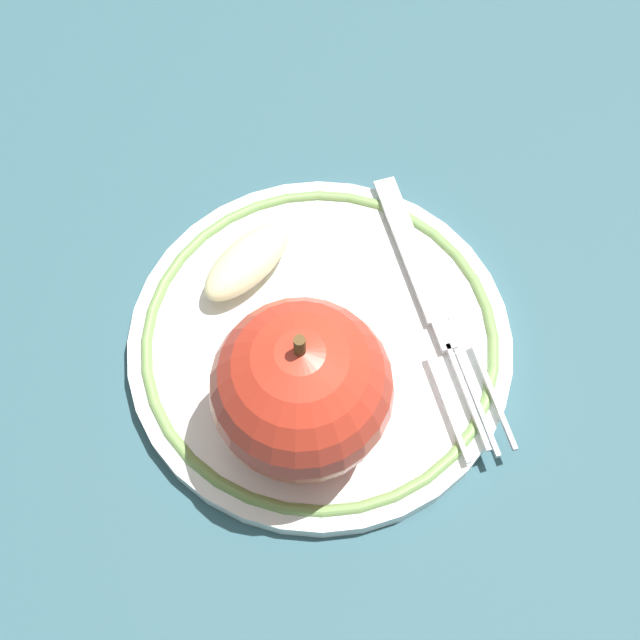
{
  "coord_description": "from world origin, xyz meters",
  "views": [
    {
      "loc": [
        0.12,
        -0.18,
        0.43
      ],
      "look_at": [
        0.01,
        -0.01,
        0.03
      ],
      "focal_mm": 50.0,
      "sensor_mm": 36.0,
      "label": 1
    }
  ],
  "objects_px": {
    "plate": "(320,343)",
    "fork": "(430,300)",
    "apple_red_whole": "(302,390)",
    "apple_slice_front": "(249,259)"
  },
  "relations": [
    {
      "from": "fork",
      "to": "plate",
      "type": "bearing_deg",
      "value": -86.18
    },
    {
      "from": "apple_red_whole",
      "to": "plate",
      "type": "bearing_deg",
      "value": 113.04
    },
    {
      "from": "plate",
      "to": "fork",
      "type": "xyz_separation_m",
      "value": [
        0.04,
        0.05,
        0.01
      ]
    },
    {
      "from": "plate",
      "to": "apple_red_whole",
      "type": "distance_m",
      "value": 0.07
    },
    {
      "from": "apple_red_whole",
      "to": "fork",
      "type": "bearing_deg",
      "value": 78.62
    },
    {
      "from": "plate",
      "to": "apple_slice_front",
      "type": "height_order",
      "value": "apple_slice_front"
    },
    {
      "from": "apple_red_whole",
      "to": "apple_slice_front",
      "type": "bearing_deg",
      "value": 141.58
    },
    {
      "from": "plate",
      "to": "fork",
      "type": "distance_m",
      "value": 0.06
    },
    {
      "from": "apple_red_whole",
      "to": "fork",
      "type": "xyz_separation_m",
      "value": [
        0.02,
        0.09,
        -0.04
      ]
    },
    {
      "from": "plate",
      "to": "fork",
      "type": "height_order",
      "value": "fork"
    }
  ]
}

